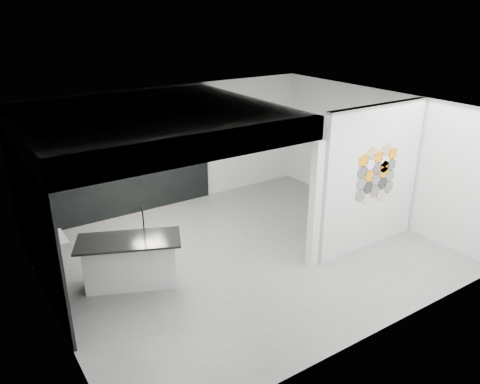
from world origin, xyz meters
name	(u,v)px	position (x,y,z in m)	size (l,w,h in m)	color
floor	(244,254)	(0.00, 0.00, -0.01)	(7.00, 6.00, 0.01)	slate
partition_panel	(372,178)	(2.23, -1.00, 1.40)	(2.45, 0.15, 2.80)	silver
bay_clad_back	(119,166)	(-1.30, 2.97, 1.18)	(4.40, 0.04, 2.35)	black
bay_clad_left	(32,222)	(-3.47, 1.00, 1.18)	(0.04, 4.00, 2.35)	black
bulkhead	(151,122)	(-1.30, 1.00, 2.55)	(4.40, 4.00, 0.40)	silver
corner_column	(315,205)	(0.82, -1.00, 1.18)	(0.16, 0.16, 2.35)	silver
fascia_beam	(205,148)	(-1.30, -0.92, 2.55)	(4.40, 0.16, 0.40)	silver
wall_basin	(53,241)	(-3.24, 0.80, 0.85)	(0.40, 0.60, 0.12)	silver
display_shelf	(125,161)	(-1.20, 2.87, 1.30)	(3.00, 0.15, 0.04)	black
kitchen_island	(131,260)	(-2.18, 0.17, 0.46)	(1.84, 1.35, 1.35)	silver
stockpot	(73,165)	(-2.29, 2.87, 1.41)	(0.23, 0.23, 0.19)	black
kettle	(168,150)	(-0.17, 2.87, 1.39)	(0.17, 0.17, 0.15)	black
glass_bowl	(181,148)	(0.15, 2.87, 1.38)	(0.15, 0.15, 0.11)	gray
glass_vase	(181,147)	(0.15, 2.87, 1.40)	(0.11, 0.11, 0.15)	gray
bottle_dark	(118,158)	(-1.33, 2.87, 1.40)	(0.06, 0.06, 0.17)	black
utensil_cup	(92,164)	(-1.91, 2.87, 1.37)	(0.08, 0.08, 0.11)	black
hex_tile_cluster	(377,174)	(2.26, -1.09, 1.50)	(1.04, 0.02, 1.16)	#66635E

